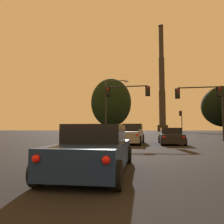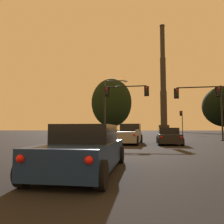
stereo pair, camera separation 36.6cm
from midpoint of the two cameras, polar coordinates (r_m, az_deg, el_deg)
The scene contains 9 objects.
sedan_center_lane_front at distance 19.75m, azimuth 15.07°, elevation -6.20°, with size 1.98×4.71×1.43m.
pickup_truck_left_lane_front at distance 19.98m, azimuth 4.92°, elevation -5.93°, with size 2.37×5.57×1.82m.
sedan_left_lane_third at distance 6.79m, azimuth -5.38°, elevation -9.69°, with size 2.08×4.74×1.43m.
traffic_light_overhead_right at distance 27.50m, azimuth 23.59°, elevation 3.18°, with size 5.40×0.50×6.30m.
traffic_light_far_right at distance 56.08m, azimuth 17.93°, elevation -1.72°, with size 0.78×0.50×5.90m.
traffic_light_overhead_left at distance 27.06m, azimuth 2.13°, elevation 3.57°, with size 5.69×0.50×6.70m.
street_lamp at distance 29.52m, azimuth -0.50°, elevation 2.59°, with size 3.23×0.36×8.02m.
smokestack at distance 134.40m, azimuth 13.33°, elevation 5.84°, with size 6.14×6.14×64.83m.
treeline_center_left at distance 57.29m, azimuth 0.05°, elevation 2.44°, with size 10.52×9.47×14.63m.
Camera 2 is at (-1.38, -0.14, 1.27)m, focal length 35.00 mm.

